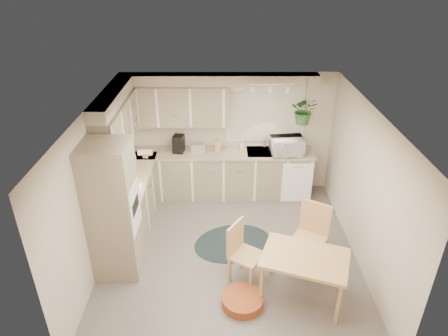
{
  "coord_description": "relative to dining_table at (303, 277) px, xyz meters",
  "views": [
    {
      "loc": [
        -0.11,
        -5.09,
        4.25
      ],
      "look_at": [
        -0.1,
        0.55,
        1.25
      ],
      "focal_mm": 32.0,
      "sensor_mm": 36.0,
      "label": 1
    }
  ],
  "objects": [
    {
      "name": "window_blinds",
      "position": [
        -0.28,
        3.03,
        1.24
      ],
      "size": [
        1.4,
        0.02,
        1.0
      ],
      "primitive_type": "cube",
      "color": "silver",
      "rests_on": "wall_back"
    },
    {
      "name": "wall_front",
      "position": [
        -0.98,
        -1.14,
        0.84
      ],
      "size": [
        4.0,
        0.04,
        2.4
      ],
      "primitive_type": "cube",
      "color": "beige",
      "rests_on": "floor"
    },
    {
      "name": "sink",
      "position": [
        -0.28,
        2.76,
        0.54
      ],
      "size": [
        0.7,
        0.48,
        0.1
      ],
      "primitive_type": "cube",
      "color": "#B1B4BA",
      "rests_on": "counter_back"
    },
    {
      "name": "knife_block",
      "position": [
        -1.2,
        2.81,
        0.7
      ],
      "size": [
        0.12,
        0.12,
        0.23
      ],
      "primitive_type": "cube",
      "rotation": [
        0.0,
        0.0,
        0.17
      ],
      "color": "tan",
      "rests_on": "counter_back"
    },
    {
      "name": "chair_back",
      "position": [
        0.17,
        0.61,
        0.17
      ],
      "size": [
        0.68,
        0.68,
        1.05
      ],
      "primitive_type": "cube",
      "rotation": [
        0.0,
        0.0,
        2.58
      ],
      "color": "tan",
      "rests_on": "floor"
    },
    {
      "name": "soffit_left",
      "position": [
        -2.83,
        1.96,
        1.94
      ],
      "size": [
        0.3,
        2.0,
        0.2
      ],
      "primitive_type": "cube",
      "color": "beige",
      "rests_on": "wall_left"
    },
    {
      "name": "chair_left",
      "position": [
        -0.76,
        0.34,
        0.11
      ],
      "size": [
        0.61,
        0.61,
        0.94
      ],
      "primitive_type": "cube",
      "rotation": [
        0.0,
        0.0,
        -2.15
      ],
      "color": "tan",
      "rests_on": "floor"
    },
    {
      "name": "ceiling",
      "position": [
        -0.98,
        0.96,
        2.04
      ],
      "size": [
        4.2,
        4.2,
        0.0
      ],
      "primitive_type": "plane",
      "color": "white",
      "rests_on": "wall_back"
    },
    {
      "name": "range_hood",
      "position": [
        -2.68,
        1.26,
        1.04
      ],
      "size": [
        0.4,
        0.6,
        0.14
      ],
      "primitive_type": "cube",
      "color": "white",
      "rests_on": "upper_cab_left"
    },
    {
      "name": "pet_bed",
      "position": [
        -0.83,
        -0.15,
        -0.29
      ],
      "size": [
        0.7,
        0.7,
        0.13
      ],
      "primitive_type": "cylinder",
      "rotation": [
        0.0,
        0.0,
        -0.25
      ],
      "color": "#9D3B1F",
      "rests_on": "floor"
    },
    {
      "name": "wall_left",
      "position": [
        -2.98,
        0.96,
        0.84
      ],
      "size": [
        0.04,
        4.2,
        2.4
      ],
      "primitive_type": "cube",
      "color": "beige",
      "rests_on": "floor"
    },
    {
      "name": "wall_clock",
      "position": [
        -0.83,
        3.03,
        1.82
      ],
      "size": [
        0.3,
        0.03,
        0.3
      ],
      "primitive_type": "cylinder",
      "rotation": [
        1.57,
        0.0,
        0.0
      ],
      "color": "gold",
      "rests_on": "wall_back"
    },
    {
      "name": "wall_right",
      "position": [
        1.02,
        0.96,
        0.84
      ],
      "size": [
        0.04,
        4.2,
        2.4
      ],
      "primitive_type": "cube",
      "color": "beige",
      "rests_on": "floor"
    },
    {
      "name": "braided_rug",
      "position": [
        -0.93,
        1.18,
        -0.35
      ],
      "size": [
        1.57,
        1.37,
        0.01
      ],
      "primitive_type": "ellipsoid",
      "rotation": [
        0.0,
        0.0,
        0.34
      ],
      "color": "black",
      "rests_on": "floor"
    },
    {
      "name": "cooktop",
      "position": [
        -2.66,
        1.26,
        0.59
      ],
      "size": [
        0.52,
        0.58,
        0.02
      ],
      "primitive_type": "cube",
      "color": "white",
      "rests_on": "counter_left"
    },
    {
      "name": "soffit_back",
      "position": [
        -1.18,
        2.91,
        1.94
      ],
      "size": [
        3.6,
        0.3,
        0.2
      ],
      "primitive_type": "cube",
      "color": "beige",
      "rests_on": "wall_back"
    },
    {
      "name": "floor",
      "position": [
        -0.98,
        0.96,
        -0.36
      ],
      "size": [
        4.2,
        4.2,
        0.0
      ],
      "primitive_type": "plane",
      "color": "#68625C",
      "rests_on": "ground"
    },
    {
      "name": "oven_stack",
      "position": [
        -2.66,
        0.58,
        0.69
      ],
      "size": [
        0.65,
        0.65,
        2.1
      ],
      "primitive_type": "cube",
      "color": "gray",
      "rests_on": "floor"
    },
    {
      "name": "upper_cab_left",
      "position": [
        -2.81,
        1.96,
        1.47
      ],
      "size": [
        0.35,
        2.0,
        0.75
      ],
      "primitive_type": "cube",
      "color": "gray",
      "rests_on": "wall_left"
    },
    {
      "name": "coffee_maker",
      "position": [
        -1.94,
        2.76,
        0.75
      ],
      "size": [
        0.23,
        0.26,
        0.34
      ],
      "primitive_type": "cube",
      "rotation": [
        0.0,
        0.0,
        -0.18
      ],
      "color": "black",
      "rests_on": "counter_back"
    },
    {
      "name": "soap_bottle",
      "position": [
        -0.73,
        2.91,
        0.62
      ],
      "size": [
        0.11,
        0.18,
        0.08
      ],
      "primitive_type": "imported",
      "rotation": [
        0.0,
        0.0,
        0.17
      ],
      "color": "white",
      "rests_on": "counter_back"
    },
    {
      "name": "counter_back",
      "position": [
        -1.18,
        2.75,
        0.56
      ],
      "size": [
        3.64,
        0.64,
        0.04
      ],
      "primitive_type": "cube",
      "color": "tan",
      "rests_on": "base_cab_back"
    },
    {
      "name": "microwave",
      "position": [
        0.1,
        2.66,
        0.79
      ],
      "size": [
        0.64,
        0.41,
        0.41
      ],
      "primitive_type": "imported",
      "rotation": [
        0.0,
        0.0,
        0.12
      ],
      "color": "white",
      "rests_on": "counter_back"
    },
    {
      "name": "dishwasher_front",
      "position": [
        0.32,
        2.45,
        0.07
      ],
      "size": [
        0.58,
        0.02,
        0.83
      ],
      "primitive_type": "cube",
      "color": "white",
      "rests_on": "base_cab_back"
    },
    {
      "name": "wall_back",
      "position": [
        -0.98,
        3.06,
        0.84
      ],
      "size": [
        4.0,
        0.04,
        2.4
      ],
      "primitive_type": "cube",
      "color": "beige",
      "rests_on": "floor"
    },
    {
      "name": "dining_table",
      "position": [
        0.0,
        0.0,
        0.0
      ],
      "size": [
        1.32,
        1.09,
        0.71
      ],
      "primitive_type": "cube",
      "rotation": [
        0.0,
        0.0,
        -0.34
      ],
      "color": "tan",
      "rests_on": "floor"
    },
    {
      "name": "toaster",
      "position": [
        -1.58,
        2.78,
        0.66
      ],
      "size": [
        0.28,
        0.17,
        0.16
      ],
      "primitive_type": "cube",
      "rotation": [
        0.0,
        0.0,
        0.09
      ],
      "color": "#B1B4BA",
      "rests_on": "counter_back"
    },
    {
      "name": "base_cab_back",
      "position": [
        -1.18,
        2.76,
        0.09
      ],
      "size": [
        3.6,
        0.6,
        0.9
      ],
      "primitive_type": "cube",
      "color": "gray",
      "rests_on": "floor"
    },
    {
      "name": "base_cab_left",
      "position": [
        -2.68,
        1.83,
        0.09
      ],
      "size": [
        0.6,
        1.85,
        0.9
      ],
      "primitive_type": "cube",
      "color": "gray",
      "rests_on": "floor"
    },
    {
      "name": "track_light_bar",
      "position": [
        -0.28,
        2.51,
        1.97
      ],
      "size": [
        0.8,
        0.04,
        0.04
      ],
      "primitive_type": "cube",
      "color": "white",
      "rests_on": "ceiling"
    },
    {
      "name": "wall_oven_face",
      "position": [
        -2.34,
        0.58,
        0.69
      ],
      "size": [
        0.02,
        0.56,
        0.58
      ],
      "primitive_type": "cube",
      "color": "white",
      "rests_on": "oven_stack"
    },
    {
      "name": "counter_left",
      "position": [
        -2.67,
        1.83,
        0.56
      ],
      "size": [
        0.64,
        1.89,
        0.04
      ],
      "primitive_type": "cube",
      "color": "tan",
      "rests_on": "base_cab_left"
    },
    {
      "name": "hanging_plant",
      "position": [
        0.36,
        2.66,
        1.4
      ],
      "size": [
        0.54,
        0.59,
        0.4
      ],
      "primitive_type": "imported",
      "rotation": [
        0.0,
        0.0,
        -0.16
      ],
      "color": "#285B24",
      "rests_on": "ceiling"
    },
    {
      "name": "window_frame",
      "position": [
        -0.28,
        3.04,
        1.24
      ],
      "size": [
        1.5,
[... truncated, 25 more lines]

